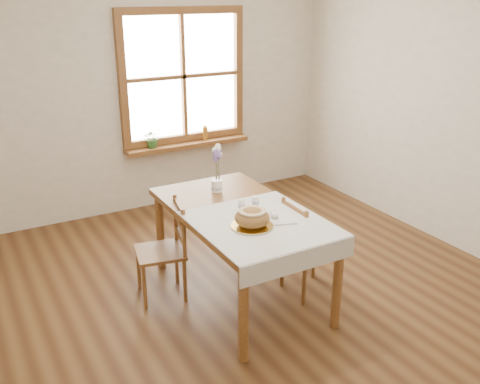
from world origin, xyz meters
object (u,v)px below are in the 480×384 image
object	(u,v)px
chair_right	(310,246)
bread_plate	(252,226)
flower_vase	(217,187)
chair_left	(160,251)
dining_table	(240,220)

from	to	relation	value
chair_right	bread_plate	distance (m)	0.73
flower_vase	chair_right	bearing A→B (deg)	-52.08
chair_right	chair_left	bearing A→B (deg)	65.21
chair_right	bread_plate	world-z (taller)	chair_right
chair_left	bread_plate	distance (m)	0.88
bread_plate	flower_vase	world-z (taller)	flower_vase
chair_left	flower_vase	world-z (taller)	flower_vase
dining_table	bread_plate	bearing A→B (deg)	-105.10
chair_left	bread_plate	world-z (taller)	chair_left
bread_plate	flower_vase	size ratio (longest dim) A/B	2.87
flower_vase	chair_left	bearing A→B (deg)	-168.04
dining_table	chair_left	size ratio (longest dim) A/B	2.00
flower_vase	dining_table	bearing A→B (deg)	-92.67
chair_left	bread_plate	bearing A→B (deg)	47.25
dining_table	bread_plate	distance (m)	0.36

